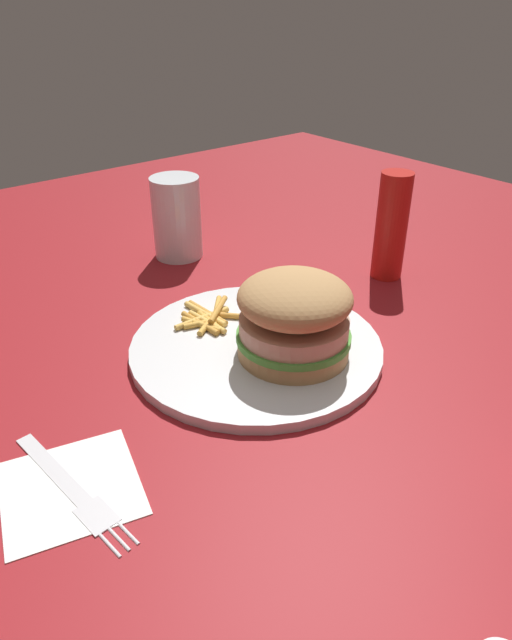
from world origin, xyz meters
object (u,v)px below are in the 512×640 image
(fries_pile, at_px, (209,318))
(napkin, at_px, (71,488))
(plate, at_px, (256,347))
(sandwich, at_px, (294,316))
(fork, at_px, (71,486))
(drink_glass, at_px, (177,222))
(ketchup_bottle, at_px, (391,226))

(fries_pile, height_order, napkin, fries_pile)
(plate, height_order, sandwich, sandwich)
(fork, height_order, drink_glass, drink_glass)
(plate, xyz_separation_m, sandwich, (0.04, 0.02, 0.05))
(ketchup_bottle, bearing_deg, fork, -78.95)
(fries_pile, relative_size, drink_glass, 0.71)
(napkin, xyz_separation_m, drink_glass, (-0.35, 0.33, 0.05))
(fork, height_order, ketchup_bottle, ketchup_bottle)
(fries_pile, relative_size, napkin, 0.79)
(fork, bearing_deg, sandwich, 94.86)
(sandwich, bearing_deg, plate, -156.11)
(ketchup_bottle, bearing_deg, plate, -82.15)
(fries_pile, xyz_separation_m, drink_glass, (-0.21, 0.09, 0.04))
(sandwich, height_order, fries_pile, sandwich)
(sandwich, xyz_separation_m, drink_glass, (-0.33, 0.06, -0.00))
(plate, distance_m, drink_glass, 0.30)
(sandwich, relative_size, ketchup_bottle, 0.83)
(drink_glass, bearing_deg, fork, -43.25)
(sandwich, height_order, ketchup_bottle, ketchup_bottle)
(fork, bearing_deg, fries_pile, 120.41)
(fork, distance_m, drink_glass, 0.49)
(fork, bearing_deg, drink_glass, 136.75)
(sandwich, bearing_deg, napkin, -85.48)
(plate, height_order, fries_pile, fries_pile)
(sandwich, distance_m, drink_glass, 0.33)
(drink_glass, distance_m, ketchup_bottle, 0.32)
(sandwich, relative_size, fries_pile, 1.43)
(plate, distance_m, fork, 0.26)
(plate, xyz_separation_m, ketchup_bottle, (-0.04, 0.27, 0.07))
(fries_pile, bearing_deg, ketchup_bottle, 82.47)
(napkin, bearing_deg, fork, 5.60)
(plate, xyz_separation_m, fries_pile, (-0.08, -0.01, 0.01))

